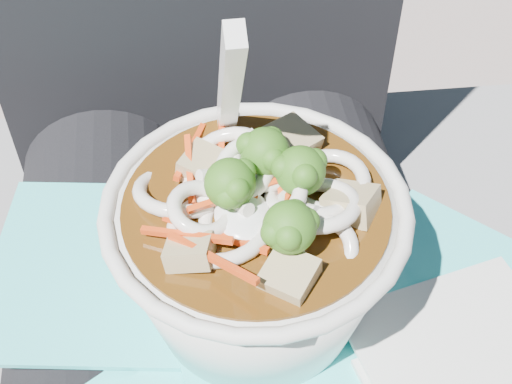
{
  "coord_description": "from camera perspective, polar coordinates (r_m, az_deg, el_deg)",
  "views": [
    {
      "loc": [
        -0.02,
        -0.26,
        1.02
      ],
      "look_at": [
        0.02,
        -0.0,
        0.74
      ],
      "focal_mm": 50.0,
      "sensor_mm": 36.0,
      "label": 1
    }
  ],
  "objects": [
    {
      "name": "lap",
      "position": [
        0.55,
        -1.65,
        -14.52
      ],
      "size": [
        0.34,
        0.48,
        0.15
      ],
      "color": "black",
      "rests_on": "stone_ledge"
    },
    {
      "name": "person_body",
      "position": [
        0.58,
        -2.82,
        -5.41
      ],
      "size": [
        0.34,
        0.94,
        1.01
      ],
      "color": "black",
      "rests_on": "ground"
    },
    {
      "name": "plastic_bag",
      "position": [
        0.45,
        1.59,
        -13.97
      ],
      "size": [
        0.44,
        0.34,
        0.02
      ],
      "color": "#33D4D6",
      "rests_on": "lap"
    },
    {
      "name": "udon_bowl",
      "position": [
        0.42,
        0.04,
        -4.14
      ],
      "size": [
        0.18,
        0.18,
        0.21
      ],
      "color": "silver",
      "rests_on": "plastic_bag"
    }
  ]
}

